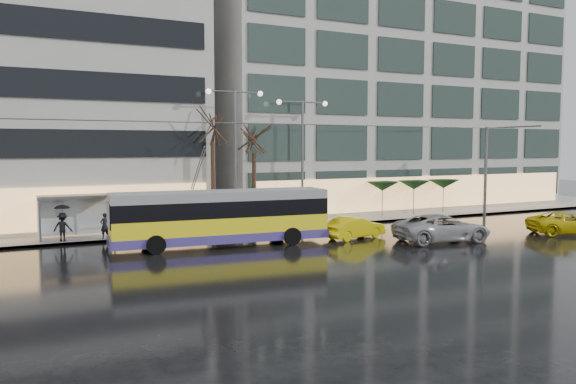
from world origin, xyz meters
TOP-DOWN VIEW (x-y plane):
  - ground at (0.00, 0.00)m, footprint 140.00×140.00m
  - sidewalk at (2.00, 14.00)m, footprint 80.00×10.00m
  - kerb at (2.00, 9.05)m, footprint 80.00×0.10m
  - building_right at (19.00, 19.00)m, footprint 32.00×14.00m
  - trolleybus at (-1.03, 5.09)m, footprint 12.04×5.07m
  - catenary at (1.00, 7.94)m, footprint 42.24×5.12m
  - bus_shelter at (-8.38, 10.69)m, footprint 4.20×1.60m
  - street_lamp_near at (2.00, 10.80)m, footprint 3.96×0.36m
  - street_lamp_far at (7.00, 10.80)m, footprint 3.96×0.36m
  - tree_a at (0.50, 11.00)m, footprint 3.20×3.20m
  - tree_b at (3.50, 11.20)m, footprint 3.20×3.20m
  - parasol_a at (14.00, 11.00)m, footprint 2.50×2.50m
  - parasol_b at (17.00, 11.00)m, footprint 2.50×2.50m
  - parasol_c at (20.00, 11.00)m, footprint 2.50×2.50m
  - taxi_b at (6.89, 3.90)m, footprint 4.19×2.15m
  - taxi_c at (19.93, -0.62)m, footprint 5.53×4.03m
  - sedan_silver at (10.87, 0.79)m, footprint 5.95×3.37m
  - pedestrian_a at (-6.59, 9.53)m, footprint 1.25×1.26m
  - pedestrian_b at (-3.54, 10.90)m, footprint 0.98×0.81m
  - pedestrian_c at (-8.85, 9.52)m, footprint 1.20×1.08m

SIDE VIEW (x-z plane):
  - ground at x=0.00m, z-range 0.00..0.00m
  - sidewalk at x=2.00m, z-range 0.00..0.15m
  - kerb at x=2.00m, z-range 0.00..0.15m
  - taxi_b at x=6.89m, z-range 0.00..1.32m
  - taxi_c at x=19.93m, z-range 0.00..1.40m
  - sedan_silver at x=10.87m, z-range 0.00..1.57m
  - pedestrian_b at x=-3.54m, z-range 0.15..1.97m
  - pedestrian_c at x=-8.85m, z-range 0.21..2.32m
  - trolleybus at x=-1.03m, z-range -1.26..4.25m
  - pedestrian_a at x=-6.59m, z-range 0.54..2.73m
  - bus_shelter at x=-8.38m, z-range 0.71..3.22m
  - parasol_a at x=14.00m, z-range 1.12..3.77m
  - parasol_b at x=17.00m, z-range 1.12..3.77m
  - parasol_c at x=20.00m, z-range 1.12..3.77m
  - catenary at x=1.00m, z-range 0.75..7.75m
  - street_lamp_far at x=7.00m, z-range 1.45..9.98m
  - street_lamp_near at x=2.00m, z-range 1.48..10.51m
  - tree_b at x=3.50m, z-range 2.55..10.25m
  - tree_a at x=0.50m, z-range 2.89..11.29m
  - building_right at x=19.00m, z-range 0.15..25.15m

